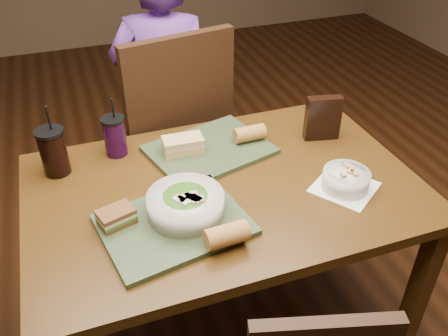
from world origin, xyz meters
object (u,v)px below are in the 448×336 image
at_px(salad_bowl, 186,203).
at_px(dining_table, 224,206).
at_px(soup_bowl, 346,179).
at_px(sandwich_far, 183,145).
at_px(sandwich_near, 116,217).
at_px(baguette_near, 227,235).
at_px(tray_near, 174,224).
at_px(baguette_far, 249,133).
at_px(cup_cola, 53,151).
at_px(cup_berry, 115,136).
at_px(chair_far, 176,132).
at_px(diner, 165,97).
at_px(chip_bag, 323,118).
at_px(tray_far, 209,150).

bearing_deg(salad_bowl, dining_table, 35.21).
distance_m(soup_bowl, sandwich_far, 0.58).
height_order(sandwich_near, baguette_near, baguette_near).
bearing_deg(dining_table, tray_near, -145.53).
height_order(baguette_far, cup_cola, cup_cola).
bearing_deg(baguette_near, cup_berry, 109.81).
distance_m(dining_table, cup_cola, 0.61).
bearing_deg(sandwich_far, chair_far, 79.87).
height_order(chair_far, soup_bowl, chair_far).
distance_m(salad_bowl, cup_berry, 0.45).
distance_m(sandwich_far, cup_cola, 0.44).
distance_m(dining_table, sandwich_near, 0.40).
xyz_separation_m(tray_near, soup_bowl, (0.58, -0.01, 0.03)).
bearing_deg(cup_cola, diner, 48.05).
relative_size(chair_far, baguette_near, 8.88).
relative_size(sandwich_near, chip_bag, 0.69).
bearing_deg(cup_cola, salad_bowl, -47.14).
xyz_separation_m(dining_table, cup_berry, (-0.31, 0.32, 0.17)).
relative_size(tray_near, chip_bag, 2.42).
relative_size(salad_bowl, baguette_far, 2.00).
bearing_deg(soup_bowl, diner, 110.31).
relative_size(tray_near, salad_bowl, 1.79).
bearing_deg(sandwich_near, chair_far, 62.81).
bearing_deg(dining_table, baguette_near, -108.20).
xyz_separation_m(tray_far, cup_cola, (-0.54, 0.06, 0.08)).
distance_m(chair_far, baguette_near, 0.92).
bearing_deg(chair_far, tray_far, -86.31).
xyz_separation_m(tray_near, baguette_near, (0.12, -0.14, 0.04)).
xyz_separation_m(sandwich_near, sandwich_far, (0.29, 0.31, 0.00)).
distance_m(sandwich_near, sandwich_far, 0.43).
height_order(soup_bowl, baguette_near, baguette_near).
height_order(sandwich_far, baguette_far, same).
relative_size(tray_near, baguette_far, 3.59).
height_order(chair_far, baguette_far, chair_far).
xyz_separation_m(dining_table, tray_near, (-0.21, -0.14, 0.10)).
relative_size(tray_far, salad_bowl, 1.79).
xyz_separation_m(baguette_near, chip_bag, (0.55, 0.44, 0.04)).
xyz_separation_m(salad_bowl, baguette_near, (0.07, -0.16, -0.01)).
xyz_separation_m(tray_far, baguette_near, (-0.11, -0.49, 0.04)).
bearing_deg(salad_bowl, chair_far, 77.94).
distance_m(diner, tray_near, 1.02).
relative_size(cup_cola, cup_berry, 1.14).
bearing_deg(baguette_far, cup_berry, 167.66).
xyz_separation_m(chair_far, cup_cola, (-0.51, -0.35, 0.23)).
height_order(diner, tray_far, diner).
bearing_deg(soup_bowl, chip_bag, 75.28).
bearing_deg(dining_table, chair_far, 90.81).
bearing_deg(baguette_far, cup_cola, 175.31).
distance_m(sandwich_near, chip_bag, 0.86).
height_order(tray_near, chip_bag, chip_bag).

